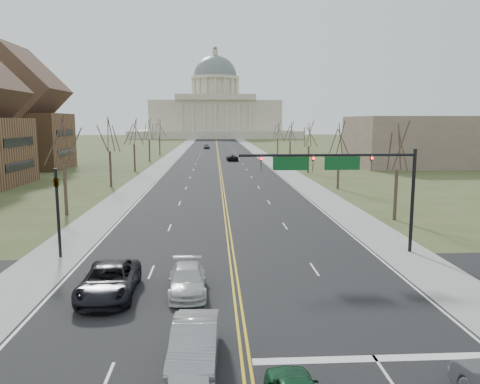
{
  "coord_description": "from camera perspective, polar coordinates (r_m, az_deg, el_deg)",
  "views": [
    {
      "loc": [
        -1.15,
        -17.51,
        9.07
      ],
      "look_at": [
        1.08,
        22.33,
        3.0
      ],
      "focal_mm": 35.0,
      "sensor_mm": 36.0,
      "label": 1
    }
  ],
  "objects": [
    {
      "name": "edge_line_right",
      "position": [
        128.3,
        1.7,
        4.59
      ],
      "size": [
        0.15,
        380.0,
        0.01
      ],
      "primitive_type": "cube",
      "color": "silver",
      "rests_on": "road"
    },
    {
      "name": "tree_l_1",
      "position": [
        67.1,
        -15.66,
        6.51
      ],
      "size": [
        3.96,
        3.96,
        9.0
      ],
      "color": "#392921",
      "rests_on": "ground"
    },
    {
      "name": "tree_l_2",
      "position": [
        86.74,
        -12.83,
        7.03
      ],
      "size": [
        3.96,
        3.96,
        9.0
      ],
      "color": "#392921",
      "rests_on": "ground"
    },
    {
      "name": "edge_line_left",
      "position": [
        128.13,
        -7.09,
        4.53
      ],
      "size": [
        0.15,
        380.0,
        0.01
      ],
      "primitive_type": "cube",
      "color": "silver",
      "rests_on": "road"
    },
    {
      "name": "car_sb_inner_lead",
      "position": [
        18.51,
        -5.57,
        -17.87
      ],
      "size": [
        1.89,
        4.94,
        1.61
      ],
      "primitive_type": "imported",
      "rotation": [
        0.0,
        0.0,
        -0.04
      ],
      "color": "gray",
      "rests_on": "road"
    },
    {
      "name": "tree_r_3",
      "position": [
        102.9,
        6.15,
        7.19
      ],
      "size": [
        3.74,
        3.74,
        8.5
      ],
      "color": "#392921",
      "rests_on": "ground"
    },
    {
      "name": "car_far_sb",
      "position": [
        154.97,
        -4.11,
        5.56
      ],
      "size": [
        2.34,
        4.78,
        1.57
      ],
      "primitive_type": "imported",
      "rotation": [
        0.0,
        0.0,
        0.11
      ],
      "color": "#46474D",
      "rests_on": "road"
    },
    {
      "name": "bldg_left_far",
      "position": [
        98.65,
        -25.41,
        8.1
      ],
      "size": [
        17.1,
        14.28,
        23.25
      ],
      "color": "brown",
      "rests_on": "ground"
    },
    {
      "name": "tree_l_0",
      "position": [
        47.77,
        -20.79,
        5.53
      ],
      "size": [
        3.96,
        3.96,
        9.0
      ],
      "color": "#392921",
      "rests_on": "ground"
    },
    {
      "name": "car_sb_outer_lead",
      "position": [
        25.7,
        -15.68,
        -10.37
      ],
      "size": [
        2.9,
        6.0,
        1.65
      ],
      "primitive_type": "imported",
      "rotation": [
        0.0,
        0.0,
        0.03
      ],
      "color": "black",
      "rests_on": "road"
    },
    {
      "name": "bldg_right_mass",
      "position": [
        102.25,
        20.64,
        5.81
      ],
      "size": [
        25.0,
        20.0,
        10.0
      ],
      "primitive_type": "cube",
      "color": "brown",
      "rests_on": "ground"
    },
    {
      "name": "signal_left",
      "position": [
        33.13,
        -21.37,
        -1.25
      ],
      "size": [
        0.32,
        0.36,
        6.0
      ],
      "color": "black",
      "rests_on": "ground"
    },
    {
      "name": "tree_r_4",
      "position": [
        122.67,
        4.63,
        7.44
      ],
      "size": [
        3.74,
        3.74,
        8.5
      ],
      "color": "#392921",
      "rests_on": "ground"
    },
    {
      "name": "road",
      "position": [
        127.84,
        -2.69,
        4.57
      ],
      "size": [
        20.0,
        380.0,
        0.01
      ],
      "primitive_type": "cube",
      "color": "black",
      "rests_on": "ground"
    },
    {
      "name": "sidewalk_left",
      "position": [
        128.29,
        -8.08,
        4.51
      ],
      "size": [
        4.0,
        380.0,
        0.03
      ],
      "primitive_type": "cube",
      "color": "gray",
      "rests_on": "ground"
    },
    {
      "name": "ground",
      "position": [
        19.75,
        0.51,
        -18.68
      ],
      "size": [
        600.0,
        600.0,
        0.0
      ],
      "primitive_type": "plane",
      "color": "#3E4A25",
      "rests_on": "ground"
    },
    {
      "name": "capitol",
      "position": [
        267.48,
        -3.0,
        9.73
      ],
      "size": [
        90.0,
        60.0,
        50.0
      ],
      "color": "beige",
      "rests_on": "ground"
    },
    {
      "name": "car_sb_inner_second",
      "position": [
        25.41,
        -6.43,
        -10.63
      ],
      "size": [
        2.18,
        4.86,
        1.38
      ],
      "primitive_type": "imported",
      "rotation": [
        0.0,
        0.0,
        0.05
      ],
      "color": "silver",
      "rests_on": "road"
    },
    {
      "name": "tree_l_3",
      "position": [
        106.51,
        -11.04,
        7.34
      ],
      "size": [
        3.96,
        3.96,
        9.0
      ],
      "color": "#392921",
      "rests_on": "ground"
    },
    {
      "name": "tree_r_2",
      "position": [
        83.23,
        8.39,
        6.82
      ],
      "size": [
        3.74,
        3.74,
        8.5
      ],
      "color": "#392921",
      "rests_on": "ground"
    },
    {
      "name": "car_far_nb",
      "position": [
        107.73,
        -0.96,
        4.21
      ],
      "size": [
        2.73,
        5.33,
        1.44
      ],
      "primitive_type": "imported",
      "rotation": [
        0.0,
        0.0,
        3.21
      ],
      "color": "black",
      "rests_on": "road"
    },
    {
      "name": "stop_bar",
      "position": [
        19.81,
        16.16,
        -18.91
      ],
      "size": [
        9.5,
        0.5,
        0.01
      ],
      "primitive_type": "cube",
      "color": "silver",
      "rests_on": "road"
    },
    {
      "name": "tree_r_0",
      "position": [
        44.8,
        18.69,
        4.97
      ],
      "size": [
        3.74,
        3.74,
        8.5
      ],
      "color": "#392921",
      "rests_on": "ground"
    },
    {
      "name": "sidewalk_right",
      "position": [
        128.51,
        2.68,
        4.6
      ],
      "size": [
        4.0,
        380.0,
        0.03
      ],
      "primitive_type": "cube",
      "color": "gray",
      "rests_on": "ground"
    },
    {
      "name": "cross_road",
      "position": [
        25.23,
        -0.39,
        -12.41
      ],
      "size": [
        120.0,
        14.0,
        0.01
      ],
      "primitive_type": "cube",
      "color": "black",
      "rests_on": "ground"
    },
    {
      "name": "center_line",
      "position": [
        127.84,
        -2.69,
        4.57
      ],
      "size": [
        0.42,
        380.0,
        0.01
      ],
      "primitive_type": "cube",
      "color": "gold",
      "rests_on": "road"
    },
    {
      "name": "tree_l_4",
      "position": [
        126.35,
        -9.81,
        7.55
      ],
      "size": [
        3.96,
        3.96,
        9.0
      ],
      "color": "#392921",
      "rests_on": "ground"
    },
    {
      "name": "signal_mast",
      "position": [
        32.35,
        12.23,
        2.58
      ],
      "size": [
        12.12,
        0.44,
        7.2
      ],
      "color": "black",
      "rests_on": "ground"
    },
    {
      "name": "tree_r_1",
      "position": [
        63.78,
        12.0,
        6.2
      ],
      "size": [
        3.74,
        3.74,
        8.5
      ],
      "color": "#392921",
      "rests_on": "ground"
    }
  ]
}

